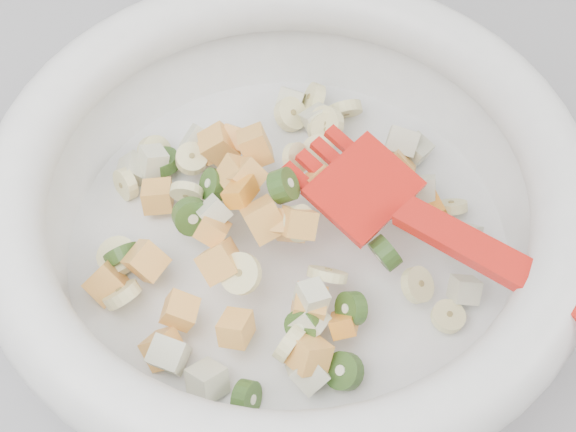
{
  "coord_description": "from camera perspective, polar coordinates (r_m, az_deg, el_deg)",
  "views": [
    {
      "loc": [
        -0.05,
        1.11,
        1.4
      ],
      "look_at": [
        -0.04,
        1.43,
        0.95
      ],
      "focal_mm": 50.0,
      "sensor_mm": 36.0,
      "label": 1
    }
  ],
  "objects": [
    {
      "name": "mixing_bowl",
      "position": [
        0.54,
        0.01,
        0.76
      ],
      "size": [
        0.44,
        0.4,
        0.12
      ],
      "color": "white",
      "rests_on": "counter"
    }
  ]
}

